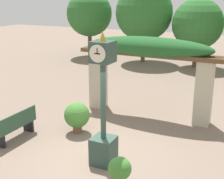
% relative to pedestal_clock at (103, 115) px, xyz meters
% --- Properties ---
extents(ground_plane, '(60.00, 60.00, 0.00)m').
position_rel_pedestal_clock_xyz_m(ground_plane, '(-0.20, 0.11, -1.38)').
color(ground_plane, '#7F6B5B').
extents(pedestal_clock, '(0.58, 0.58, 3.47)m').
position_rel_pedestal_clock_xyz_m(pedestal_clock, '(0.00, 0.00, 0.00)').
color(pedestal_clock, '#2D473D').
rests_on(pedestal_clock, ground).
extents(pergola, '(5.17, 1.14, 2.89)m').
position_rel_pedestal_clock_xyz_m(pergola, '(-0.20, 3.80, 0.80)').
color(pergola, '#BCB299').
rests_on(pergola, ground).
extents(potted_plant_near_left, '(0.82, 0.82, 1.01)m').
position_rel_pedestal_clock_xyz_m(potted_plant_near_left, '(-1.67, 1.35, -0.80)').
color(potted_plant_near_left, brown).
rests_on(potted_plant_near_left, ground).
extents(potted_plant_near_right, '(0.54, 0.54, 0.80)m').
position_rel_pedestal_clock_xyz_m(potted_plant_near_right, '(0.86, -0.86, -0.90)').
color(potted_plant_near_right, '#B26B4C').
rests_on(potted_plant_near_right, ground).
extents(park_bench, '(0.42, 1.56, 0.89)m').
position_rel_pedestal_clock_xyz_m(park_bench, '(-3.09, 0.11, -0.94)').
color(park_bench, '#2D4C38').
rests_on(park_bench, ground).
extents(tree_line, '(18.16, 4.27, 5.01)m').
position_rel_pedestal_clock_xyz_m(tree_line, '(-0.59, 12.56, 1.57)').
color(tree_line, brown).
rests_on(tree_line, ground).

